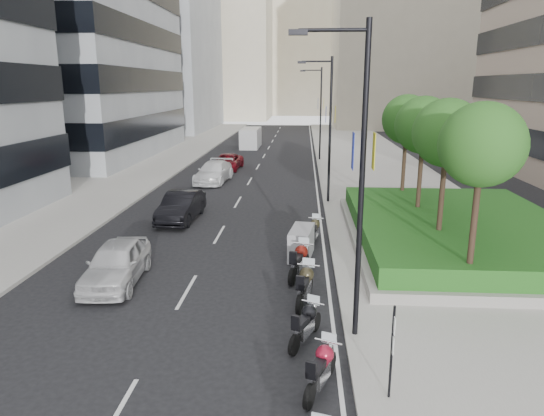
# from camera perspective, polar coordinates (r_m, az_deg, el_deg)

# --- Properties ---
(ground) EXTENTS (160.00, 160.00, 0.00)m
(ground) POSITION_cam_1_polar(r_m,az_deg,el_deg) (14.49, -7.79, -16.29)
(ground) COLOR black
(ground) RESTS_ON ground
(sidewalk_right) EXTENTS (10.00, 100.00, 0.15)m
(sidewalk_right) POSITION_cam_1_polar(r_m,az_deg,el_deg) (43.28, 12.09, 4.30)
(sidewalk_right) COLOR #9E9B93
(sidewalk_right) RESTS_ON ground
(sidewalk_left) EXTENTS (8.00, 100.00, 0.15)m
(sidewalk_left) POSITION_cam_1_polar(r_m,az_deg,el_deg) (45.27, -15.31, 4.54)
(sidewalk_left) COLOR #9E9B93
(sidewalk_left) RESTS_ON ground
(lane_edge) EXTENTS (0.12, 100.00, 0.01)m
(lane_edge) POSITION_cam_1_polar(r_m,az_deg,el_deg) (42.84, 5.04, 4.37)
(lane_edge) COLOR silver
(lane_edge) RESTS_ON ground
(lane_centre) EXTENTS (0.12, 100.00, 0.01)m
(lane_centre) POSITION_cam_1_polar(r_m,az_deg,el_deg) (43.04, -1.92, 4.46)
(lane_centre) COLOR silver
(lane_centre) RESTS_ON ground
(building_grey_far) EXTENTS (22.00, 26.00, 30.00)m
(building_grey_far) POSITION_cam_1_polar(r_m,az_deg,el_deg) (86.76, -15.03, 18.88)
(building_grey_far) COLOR gray
(building_grey_far) RESTS_ON ground
(building_cream_right) EXTENTS (28.00, 24.00, 36.00)m
(building_cream_right) POSITION_cam_1_polar(r_m,az_deg,el_deg) (94.80, 16.49, 20.18)
(building_cream_right) COLOR #B7AD93
(building_cream_right) RESTS_ON ground
(building_cream_left) EXTENTS (26.00, 24.00, 34.00)m
(building_cream_left) POSITION_cam_1_polar(r_m,az_deg,el_deg) (114.50, -7.09, 19.01)
(building_cream_left) COLOR #B7AD93
(building_cream_left) RESTS_ON ground
(building_cream_centre) EXTENTS (30.00, 24.00, 38.00)m
(building_cream_centre) POSITION_cam_1_polar(r_m,az_deg,el_deg) (132.72, 3.62, 19.29)
(building_cream_centre) COLOR #B7AD93
(building_cream_centre) RESTS_ON ground
(planter) EXTENTS (10.00, 14.00, 0.40)m
(planter) POSITION_cam_1_polar(r_m,az_deg,el_deg) (24.40, 21.04, -3.35)
(planter) COLOR gray
(planter) RESTS_ON sidewalk_right
(hedge) EXTENTS (9.40, 13.40, 0.80)m
(hedge) POSITION_cam_1_polar(r_m,az_deg,el_deg) (24.23, 21.16, -1.99)
(hedge) COLOR #1D4A15
(hedge) RESTS_ON planter
(tree_0) EXTENTS (2.80, 2.80, 6.30)m
(tree_0) POSITION_cam_1_polar(r_m,az_deg,el_deg) (17.32, 23.50, 6.77)
(tree_0) COLOR #332319
(tree_0) RESTS_ON planter
(tree_1) EXTENTS (2.80, 2.80, 6.30)m
(tree_1) POSITION_cam_1_polar(r_m,az_deg,el_deg) (21.11, 19.92, 8.24)
(tree_1) COLOR #332319
(tree_1) RESTS_ON planter
(tree_2) EXTENTS (2.80, 2.80, 6.30)m
(tree_2) POSITION_cam_1_polar(r_m,az_deg,el_deg) (24.96, 17.42, 9.24)
(tree_2) COLOR #332319
(tree_2) RESTS_ON planter
(tree_3) EXTENTS (2.80, 2.80, 6.30)m
(tree_3) POSITION_cam_1_polar(r_m,az_deg,el_deg) (28.86, 15.58, 9.96)
(tree_3) COLOR #332319
(tree_3) RESTS_ON planter
(lamp_post_0) EXTENTS (2.34, 0.45, 9.00)m
(lamp_post_0) POSITION_cam_1_polar(r_m,az_deg,el_deg) (13.47, 9.92, 4.36)
(lamp_post_0) COLOR black
(lamp_post_0) RESTS_ON ground
(lamp_post_1) EXTENTS (2.34, 0.45, 9.00)m
(lamp_post_1) POSITION_cam_1_polar(r_m,az_deg,el_deg) (30.32, 6.57, 9.89)
(lamp_post_1) COLOR black
(lamp_post_1) RESTS_ON ground
(lamp_post_2) EXTENTS (2.34, 0.45, 9.00)m
(lamp_post_2) POSITION_cam_1_polar(r_m,az_deg,el_deg) (48.28, 5.56, 11.51)
(lamp_post_2) COLOR black
(lamp_post_2) RESTS_ON ground
(parking_sign) EXTENTS (0.06, 0.32, 2.50)m
(parking_sign) POSITION_cam_1_polar(r_m,az_deg,el_deg) (11.96, 13.94, -15.63)
(parking_sign) COLOR black
(parking_sign) RESTS_ON ground
(motorcycle_1) EXTENTS (0.98, 2.05, 1.07)m
(motorcycle_1) POSITION_cam_1_polar(r_m,az_deg,el_deg) (12.61, 5.83, -18.25)
(motorcycle_1) COLOR black
(motorcycle_1) RESTS_ON ground
(motorcycle_2) EXTENTS (1.04, 2.01, 1.07)m
(motorcycle_2) POSITION_cam_1_polar(r_m,az_deg,el_deg) (14.57, 4.02, -13.44)
(motorcycle_2) COLOR black
(motorcycle_2) RESTS_ON ground
(motorcycle_3) EXTENTS (0.82, 2.38, 1.20)m
(motorcycle_3) POSITION_cam_1_polar(r_m,az_deg,el_deg) (16.94, 3.91, -9.03)
(motorcycle_3) COLOR black
(motorcycle_3) RESTS_ON ground
(motorcycle_4) EXTENTS (0.97, 2.39, 1.22)m
(motorcycle_4) POSITION_cam_1_polar(r_m,az_deg,el_deg) (19.09, 3.24, -6.25)
(motorcycle_4) COLOR black
(motorcycle_4) RESTS_ON ground
(motorcycle_5) EXTENTS (1.17, 2.28, 1.32)m
(motorcycle_5) POSITION_cam_1_polar(r_m,az_deg,el_deg) (21.19, 3.47, -4.13)
(motorcycle_5) COLOR black
(motorcycle_5) RESTS_ON ground
(motorcycle_6) EXTENTS (0.72, 2.15, 1.07)m
(motorcycle_6) POSITION_cam_1_polar(r_m,az_deg,el_deg) (23.31, 5.03, -2.64)
(motorcycle_6) COLOR black
(motorcycle_6) RESTS_ON ground
(car_a) EXTENTS (2.21, 4.78, 1.58)m
(car_a) POSITION_cam_1_polar(r_m,az_deg,el_deg) (19.38, -17.84, -6.18)
(car_a) COLOR silver
(car_a) RESTS_ON ground
(car_b) EXTENTS (1.88, 4.87, 1.58)m
(car_b) POSITION_cam_1_polar(r_m,az_deg,el_deg) (27.35, -10.64, 0.18)
(car_b) COLOR black
(car_b) RESTS_ON ground
(car_c) EXTENTS (2.65, 5.59, 1.57)m
(car_c) POSITION_cam_1_polar(r_m,az_deg,el_deg) (37.90, -6.86, 4.22)
(car_c) COLOR white
(car_c) RESTS_ON ground
(car_d) EXTENTS (2.55, 5.05, 1.37)m
(car_d) POSITION_cam_1_polar(r_m,az_deg,el_deg) (43.43, -5.32, 5.40)
(car_d) COLOR maroon
(car_d) RESTS_ON ground
(delivery_van) EXTENTS (2.15, 5.51, 2.30)m
(delivery_van) POSITION_cam_1_polar(r_m,az_deg,el_deg) (58.73, -2.55, 8.14)
(delivery_van) COLOR #B6B7B9
(delivery_van) RESTS_ON ground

